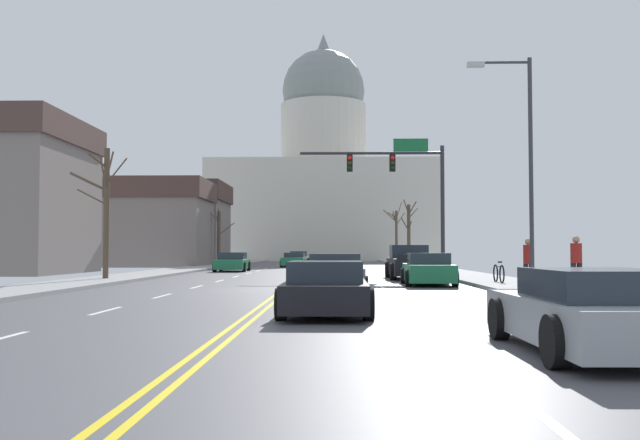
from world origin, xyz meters
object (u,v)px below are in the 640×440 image
(pedestrian_00, at_px, (576,260))
(bicycle_parked, at_px, (499,273))
(sedan_near_04, at_px, (589,312))
(street_lamp_right, at_px, (522,151))
(sedan_oncoming_00, at_px, (232,262))
(pedestrian_01, at_px, (528,260))
(sedan_oncoming_01, at_px, (294,260))
(sedan_oncoming_02, at_px, (299,258))
(signal_gantry, at_px, (403,177))
(sedan_near_03, at_px, (326,289))
(pickup_truck_near_00, at_px, (410,264))
(sedan_near_02, at_px, (335,275))
(sedan_near_01, at_px, (428,270))

(pedestrian_00, distance_m, bicycle_parked, 6.10)
(sedan_near_04, distance_m, bicycle_parked, 18.16)
(street_lamp_right, distance_m, sedan_oncoming_00, 26.59)
(pedestrian_01, bearing_deg, sedan_oncoming_00, 121.58)
(sedan_oncoming_01, xyz_separation_m, sedan_oncoming_02, (-0.13, 9.03, 0.05))
(signal_gantry, relative_size, sedan_near_04, 1.80)
(sedan_near_03, height_order, sedan_near_04, sedan_near_03)
(signal_gantry, xyz_separation_m, pickup_truck_near_00, (-0.10, -4.13, -4.64))
(street_lamp_right, relative_size, sedan_oncoming_01, 1.71)
(sedan_near_02, distance_m, pedestrian_01, 6.94)
(sedan_near_02, height_order, pedestrian_00, pedestrian_00)
(sedan_near_03, bearing_deg, sedan_near_02, 88.46)
(sedan_near_03, bearing_deg, bicycle_parked, 61.87)
(signal_gantry, height_order, sedan_oncoming_00, signal_gantry)
(signal_gantry, height_order, sedan_oncoming_02, signal_gantry)
(sedan_near_01, bearing_deg, pedestrian_01, -52.82)
(sedan_near_01, distance_m, pedestrian_00, 7.40)
(sedan_near_01, distance_m, sedan_oncoming_02, 39.62)
(signal_gantry, relative_size, sedan_oncoming_00, 1.82)
(sedan_near_01, xyz_separation_m, sedan_near_04, (-0.24, -18.33, -0.05))
(signal_gantry, height_order, pedestrian_00, signal_gantry)
(street_lamp_right, distance_m, pedestrian_00, 4.07)
(pickup_truck_near_00, distance_m, sedan_near_02, 12.56)
(sedan_near_01, distance_m, sedan_oncoming_01, 30.76)
(sedan_near_01, bearing_deg, sedan_near_02, -122.09)
(street_lamp_right, relative_size, bicycle_parked, 4.31)
(street_lamp_right, distance_m, sedan_oncoming_01, 36.32)
(street_lamp_right, bearing_deg, bicycle_parked, 87.29)
(sedan_near_02, distance_m, bicycle_parked, 8.42)
(street_lamp_right, distance_m, pickup_truck_near_00, 11.95)
(sedan_near_01, bearing_deg, pickup_truck_near_00, 90.64)
(signal_gantry, distance_m, sedan_near_04, 29.00)
(street_lamp_right, bearing_deg, sedan_oncoming_01, 105.44)
(sedan_near_03, distance_m, pedestrian_00, 9.86)
(sedan_oncoming_01, bearing_deg, sedan_oncoming_02, 90.83)
(sedan_near_02, height_order, sedan_oncoming_00, sedan_near_02)
(sedan_oncoming_01, xyz_separation_m, pedestrian_01, (10.04, -33.77, 0.49))
(sedan_oncoming_02, bearing_deg, street_lamp_right, -77.46)
(sedan_near_04, bearing_deg, signal_gantry, 89.45)
(pedestrian_01, bearing_deg, sedan_oncoming_01, 106.55)
(signal_gantry, relative_size, sedan_oncoming_01, 1.77)
(sedan_near_03, xyz_separation_m, sedan_oncoming_00, (-6.62, 30.70, 0.04))
(street_lamp_right, height_order, sedan_near_04, street_lamp_right)
(pickup_truck_near_00, height_order, sedan_oncoming_02, pickup_truck_near_00)
(sedan_near_01, relative_size, sedan_near_02, 0.95)
(sedan_near_01, relative_size, pedestrian_00, 2.60)
(sedan_near_02, bearing_deg, sedan_near_04, -74.50)
(pickup_truck_near_00, relative_size, pedestrian_00, 3.33)
(bicycle_parked, bearing_deg, sedan_oncoming_01, 107.94)
(pickup_truck_near_00, bearing_deg, signal_gantry, 88.62)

